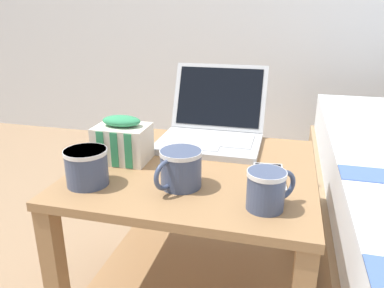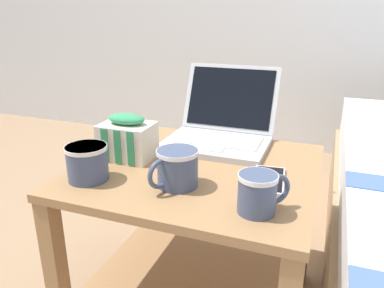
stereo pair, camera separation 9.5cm
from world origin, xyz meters
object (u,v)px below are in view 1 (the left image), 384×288
(laptop, at_px, (212,127))
(mug_front_left, at_px, (180,167))
(snack_bag, at_px, (123,141))
(mug_mid_center, at_px, (86,165))
(cell_phone, at_px, (269,176))
(mug_front_right, at_px, (267,188))

(laptop, xyz_separation_m, mug_front_left, (-0.01, -0.35, 0.00))
(mug_front_left, distance_m, snack_bag, 0.24)
(laptop, bearing_deg, mug_mid_center, -120.57)
(laptop, distance_m, cell_phone, 0.32)
(mug_front_left, relative_size, cell_phone, 0.82)
(laptop, xyz_separation_m, cell_phone, (0.20, -0.25, -0.04))
(laptop, distance_m, snack_bag, 0.31)
(snack_bag, relative_size, cell_phone, 0.88)
(snack_bag, bearing_deg, laptop, 47.33)
(mug_front_left, relative_size, mug_front_right, 1.28)
(mug_mid_center, distance_m, snack_bag, 0.16)
(mug_mid_center, relative_size, cell_phone, 0.73)
(laptop, distance_m, mug_front_right, 0.45)
(mug_front_left, bearing_deg, cell_phone, 26.15)
(laptop, bearing_deg, snack_bag, -132.67)
(cell_phone, bearing_deg, snack_bag, 177.25)
(laptop, relative_size, mug_front_right, 3.13)
(mug_mid_center, height_order, snack_bag, snack_bag)
(mug_front_left, bearing_deg, laptop, 89.06)
(mug_mid_center, relative_size, snack_bag, 0.83)
(mug_front_left, relative_size, snack_bag, 0.92)
(snack_bag, distance_m, cell_phone, 0.41)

